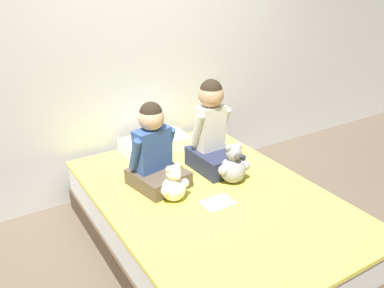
% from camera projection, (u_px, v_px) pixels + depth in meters
% --- Properties ---
extents(ground_plane, '(14.00, 14.00, 0.00)m').
position_uv_depth(ground_plane, '(211.00, 245.00, 2.93)').
color(ground_plane, brown).
extents(wall_behind_bed, '(8.00, 0.06, 2.50)m').
position_uv_depth(wall_behind_bed, '(136.00, 45.00, 3.29)').
color(wall_behind_bed, silver).
rests_on(wall_behind_bed, ground_plane).
extents(bed, '(1.42, 2.04, 0.42)m').
position_uv_depth(bed, '(211.00, 221.00, 2.85)').
color(bed, '#473828').
rests_on(bed, ground_plane).
extents(child_on_left, '(0.39, 0.42, 0.60)m').
position_uv_depth(child_on_left, '(154.00, 152.00, 2.80)').
color(child_on_left, brown).
rests_on(child_on_left, bed).
extents(child_on_right, '(0.31, 0.39, 0.69)m').
position_uv_depth(child_on_right, '(212.00, 132.00, 3.01)').
color(child_on_right, '#282D47').
rests_on(child_on_right, bed).
extents(teddy_bear_held_by_left_child, '(0.22, 0.16, 0.26)m').
position_uv_depth(teddy_bear_held_by_left_child, '(174.00, 185.00, 2.66)').
color(teddy_bear_held_by_left_child, silver).
rests_on(teddy_bear_held_by_left_child, bed).
extents(teddy_bear_held_by_right_child, '(0.25, 0.19, 0.30)m').
position_uv_depth(teddy_bear_held_by_right_child, '(233.00, 166.00, 2.87)').
color(teddy_bear_held_by_right_child, '#939399').
rests_on(teddy_bear_held_by_right_child, bed).
extents(pillow_at_headboard, '(0.55, 0.29, 0.11)m').
position_uv_depth(pillow_at_headboard, '(155.00, 144.00, 3.39)').
color(pillow_at_headboard, white).
rests_on(pillow_at_headboard, bed).
extents(sign_card, '(0.21, 0.15, 0.00)m').
position_uv_depth(sign_card, '(218.00, 203.00, 2.67)').
color(sign_card, white).
rests_on(sign_card, bed).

